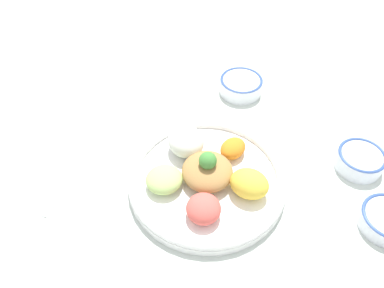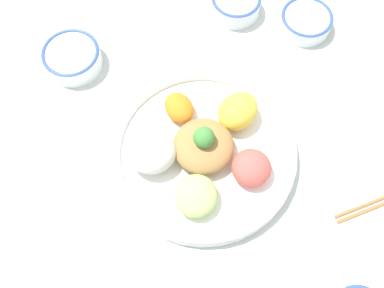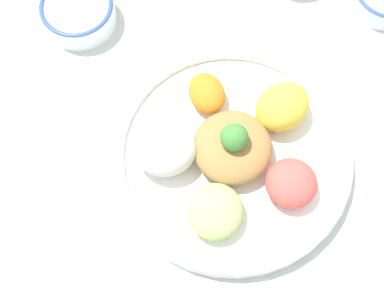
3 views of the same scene
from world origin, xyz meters
name	(u,v)px [view 3 (image 3 of 3)]	position (x,y,z in m)	size (l,w,h in m)	color
ground_plane	(254,145)	(0.00, 0.00, 0.00)	(2.40, 2.40, 0.00)	silver
salad_platter	(230,153)	(0.04, -0.01, 0.03)	(0.34, 0.34, 0.10)	white
sauce_bowl_dark	(78,12)	(0.03, -0.34, 0.02)	(0.12, 0.12, 0.04)	white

